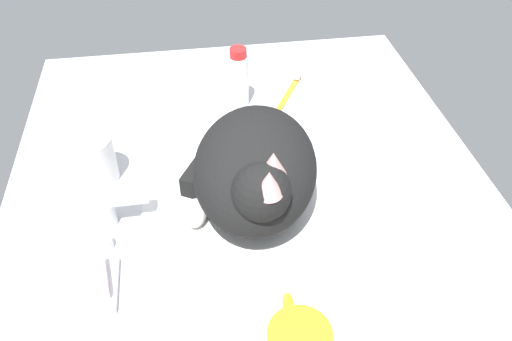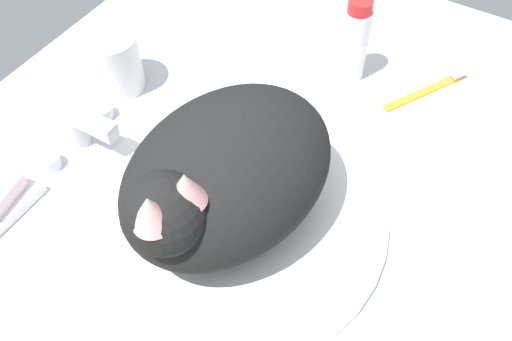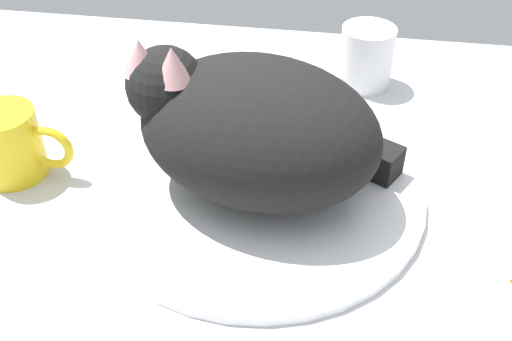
% 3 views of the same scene
% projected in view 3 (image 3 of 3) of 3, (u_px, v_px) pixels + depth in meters
% --- Properties ---
extents(ground_plane, '(1.10, 0.83, 0.03)m').
position_uv_depth(ground_plane, '(259.00, 203.00, 0.69)').
color(ground_plane, silver).
extents(sink_basin, '(0.37, 0.37, 0.01)m').
position_uv_depth(sink_basin, '(259.00, 189.00, 0.68)').
color(sink_basin, white).
rests_on(sink_basin, ground_plane).
extents(faucet, '(0.13, 0.09, 0.06)m').
position_uv_depth(faucet, '(284.00, 72.00, 0.85)').
color(faucet, silver).
rests_on(faucet, ground_plane).
extents(cat, '(0.30, 0.24, 0.17)m').
position_uv_depth(cat, '(253.00, 127.00, 0.63)').
color(cat, black).
rests_on(cat, sink_basin).
extents(coffee_mug, '(0.12, 0.07, 0.08)m').
position_uv_depth(coffee_mug, '(11.00, 144.00, 0.69)').
color(coffee_mug, yellow).
rests_on(coffee_mug, ground_plane).
extents(rinse_cup, '(0.07, 0.07, 0.09)m').
position_uv_depth(rinse_cup, '(366.00, 57.00, 0.84)').
color(rinse_cup, white).
rests_on(rinse_cup, ground_plane).
extents(soap_dish, '(0.09, 0.06, 0.01)m').
position_uv_depth(soap_dish, '(198.00, 71.00, 0.89)').
color(soap_dish, white).
rests_on(soap_dish, ground_plane).
extents(soap_bar, '(0.07, 0.05, 0.02)m').
position_uv_depth(soap_bar, '(198.00, 61.00, 0.88)').
color(soap_bar, silver).
rests_on(soap_bar, soap_dish).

